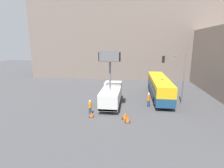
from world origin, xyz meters
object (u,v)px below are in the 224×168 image
at_px(road_worker_near_truck, 90,107).
at_px(road_worker_directing, 149,100).
at_px(traffic_light_pole, 177,71).
at_px(utility_truck, 111,94).
at_px(traffic_cone_mid_road, 128,119).
at_px(city_bus, 159,86).
at_px(traffic_cone_far_side, 91,115).
at_px(traffic_cone_near_truck, 125,116).

xyz_separation_m(road_worker_near_truck, road_worker_directing, (7.11, 3.39, 0.08)).
bearing_deg(road_worker_directing, traffic_light_pole, 81.98).
bearing_deg(utility_truck, traffic_cone_mid_road, -64.46).
height_order(traffic_light_pole, traffic_cone_mid_road, traffic_light_pole).
xyz_separation_m(city_bus, road_worker_directing, (-1.94, -4.47, -0.89)).
bearing_deg(road_worker_directing, utility_truck, -122.41).
bearing_deg(traffic_cone_far_side, road_worker_near_truck, 113.37).
distance_m(utility_truck, road_worker_directing, 5.04).
xyz_separation_m(city_bus, traffic_cone_near_truck, (-4.86, -8.74, -1.47)).
relative_size(traffic_light_pole, traffic_cone_mid_road, 10.46).
height_order(traffic_light_pole, traffic_cone_far_side, traffic_light_pole).
bearing_deg(traffic_light_pole, utility_truck, -168.21).
relative_size(traffic_cone_near_truck, traffic_cone_mid_road, 1.16).
bearing_deg(road_worker_directing, traffic_cone_near_truck, -67.49).
relative_size(utility_truck, city_bus, 0.59).
relative_size(road_worker_near_truck, road_worker_directing, 0.93).
bearing_deg(utility_truck, traffic_cone_far_side, -113.22).
bearing_deg(city_bus, road_worker_near_truck, 132.23).
height_order(utility_truck, road_worker_directing, utility_truck).
xyz_separation_m(utility_truck, road_worker_near_truck, (-2.12, -3.32, -0.77)).
bearing_deg(traffic_cone_near_truck, traffic_cone_mid_road, -68.70).
bearing_deg(road_worker_near_truck, traffic_cone_far_side, -44.82).
height_order(road_worker_near_truck, traffic_cone_mid_road, road_worker_near_truck).
relative_size(traffic_light_pole, traffic_cone_near_truck, 9.00).
bearing_deg(city_bus, utility_truck, 124.46).
bearing_deg(road_worker_near_truck, city_bus, 62.76).
distance_m(traffic_light_pole, traffic_cone_near_truck, 9.93).
height_order(utility_truck, traffic_cone_mid_road, utility_truck).
distance_m(traffic_cone_mid_road, traffic_cone_far_side, 4.26).
height_order(traffic_cone_near_truck, traffic_cone_far_side, traffic_cone_near_truck).
bearing_deg(traffic_light_pole, road_worker_directing, -154.85).
bearing_deg(traffic_cone_far_side, utility_truck, 66.78).
bearing_deg(utility_truck, road_worker_near_truck, -122.53).
relative_size(traffic_light_pole, traffic_cone_far_side, 11.19).
distance_m(city_bus, traffic_light_pole, 4.27).
distance_m(traffic_light_pole, road_worker_near_truck, 12.59).
bearing_deg(traffic_cone_near_truck, traffic_cone_far_side, 178.83).
height_order(city_bus, traffic_cone_mid_road, city_bus).
relative_size(traffic_cone_mid_road, traffic_cone_far_side, 1.07).
bearing_deg(traffic_light_pole, traffic_cone_near_truck, -137.87).
height_order(city_bus, road_worker_near_truck, city_bus).
relative_size(city_bus, traffic_light_pole, 1.79).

